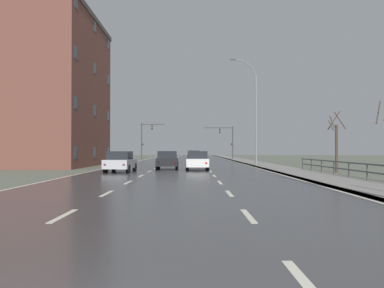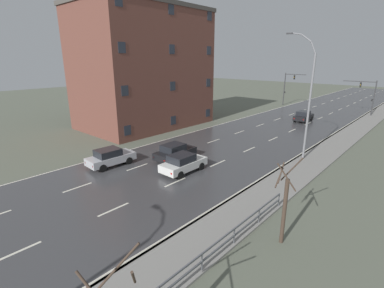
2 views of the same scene
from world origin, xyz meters
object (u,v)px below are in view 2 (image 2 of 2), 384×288
at_px(car_far_right, 183,163).
at_px(car_near_left, 110,157).
at_px(street_lamp_midground, 308,101).
at_px(traffic_signal_left, 288,85).
at_px(brick_building, 144,68).
at_px(traffic_signal_right, 368,92).
at_px(car_far_left, 175,152).
at_px(car_mid_centre, 303,116).

distance_m(car_far_right, car_near_left, 6.56).
xyz_separation_m(street_lamp_midground, car_far_right, (-6.07, -9.61, -4.67)).
distance_m(street_lamp_midground, traffic_signal_left, 32.99).
height_order(car_far_right, brick_building, brick_building).
height_order(street_lamp_midground, traffic_signal_left, street_lamp_midground).
distance_m(traffic_signal_right, car_far_right, 38.33).
height_order(street_lamp_midground, car_far_left, street_lamp_midground).
relative_size(traffic_signal_left, car_near_left, 1.53).
distance_m(street_lamp_midground, traffic_signal_right, 28.24).
bearing_deg(brick_building, traffic_signal_right, 52.81).
height_order(street_lamp_midground, traffic_signal_right, street_lamp_midground).
bearing_deg(car_mid_centre, car_far_left, -97.80).
distance_m(car_mid_centre, brick_building, 24.38).
bearing_deg(brick_building, traffic_signal_left, 75.98).
height_order(car_far_right, car_far_left, same).
height_order(traffic_signal_right, car_far_right, traffic_signal_right).
bearing_deg(traffic_signal_left, car_near_left, -86.11).
bearing_deg(car_near_left, car_far_left, 58.93).
distance_m(traffic_signal_left, brick_building, 31.07).
xyz_separation_m(car_far_right, car_mid_centre, (-0.18, 26.33, 0.00)).
bearing_deg(car_far_left, traffic_signal_right, 76.29).
bearing_deg(brick_building, car_near_left, -50.22).
bearing_deg(traffic_signal_right, brick_building, -127.19).
xyz_separation_m(car_far_right, brick_building, (-16.07, 9.21, 6.99)).
distance_m(car_far_left, car_near_left, 5.73).
xyz_separation_m(car_far_left, car_mid_centre, (2.35, 24.79, 0.00)).
xyz_separation_m(car_far_right, car_far_left, (-2.53, 1.55, 0.00)).
xyz_separation_m(car_near_left, car_mid_centre, (5.53, 29.55, 0.00)).
bearing_deg(street_lamp_midground, car_far_left, -136.84).
relative_size(traffic_signal_right, car_near_left, 1.37).
relative_size(car_mid_centre, brick_building, 0.25).
bearing_deg(car_mid_centre, brick_building, -135.24).
relative_size(car_far_left, car_near_left, 0.99).
bearing_deg(brick_building, car_far_right, -29.84).
bearing_deg(street_lamp_midground, car_far_right, -122.26).
distance_m(traffic_signal_right, car_near_left, 42.66).
bearing_deg(traffic_signal_left, car_far_left, -80.84).
relative_size(street_lamp_midground, brick_building, 0.66).
relative_size(car_near_left, car_mid_centre, 1.00).
relative_size(street_lamp_midground, car_far_right, 2.74).
height_order(traffic_signal_left, car_far_left, traffic_signal_left).
bearing_deg(street_lamp_midground, car_near_left, -132.56).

